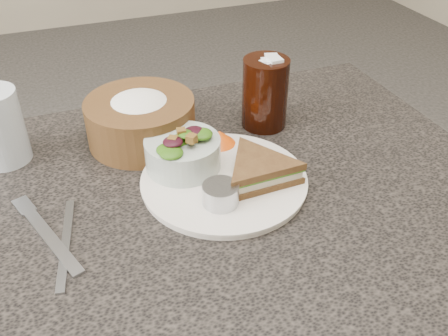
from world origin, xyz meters
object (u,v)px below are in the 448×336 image
Objects in this scene: dressing_ramekin at (221,195)px; bread_basket at (140,114)px; dinner_plate at (224,181)px; salad_bowl at (183,148)px; cola_glass at (265,90)px; sandwich at (259,170)px.

dressing_ramekin is 0.23m from bread_basket.
dressing_ramekin is at bearing -115.47° from dinner_plate.
dinner_plate is 0.20m from bread_basket.
salad_bowl is 0.20m from cola_glass.
cola_glass reaches higher than dressing_ramekin.
dressing_ramekin reaches higher than dinner_plate.
sandwich is 0.12m from salad_bowl.
sandwich is 0.08m from dressing_ramekin.
salad_bowl is 0.11m from dressing_ramekin.
dinner_plate is at bearing -46.93° from salad_bowl.
cola_glass is at bearing 26.75° from salad_bowl.
cola_glass is (0.18, 0.09, 0.02)m from salad_bowl.
cola_glass is at bearing 51.37° from dressing_ramekin.
salad_bowl is 0.64× the size of bread_basket.
dressing_ramekin is at bearing -77.81° from salad_bowl.
dinner_plate is 0.06m from dressing_ramekin.
bread_basket is at bearing 108.62° from salad_bowl.
dinner_plate is at bearing 64.53° from dressing_ramekin.
bread_basket is at bearing 117.57° from dinner_plate.
salad_bowl is 0.12m from bread_basket.
cola_glass is at bearing 60.98° from sandwich.
cola_glass is (0.13, 0.14, 0.06)m from dinner_plate.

